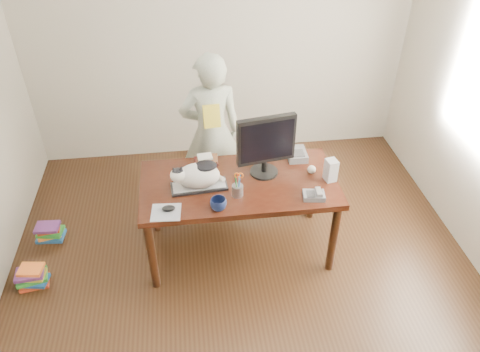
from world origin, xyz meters
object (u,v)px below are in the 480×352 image
object	(u,v)px
book_stack	(206,160)
book_pile_b	(50,232)
monitor	(266,143)
book_pile_a	(32,277)
calculator	(297,154)
mouse	(168,208)
baseball	(312,169)
speaker	(331,170)
pen_cup	(238,189)
person	(211,132)
desk	(238,190)
phone	(314,195)
cat	(197,175)
coffee_mug	(218,204)
keyboard	(199,186)

from	to	relation	value
book_stack	book_pile_b	world-z (taller)	book_stack
monitor	book_pile_a	bearing A→B (deg)	178.63
calculator	book_pile_a	distance (m)	2.45
mouse	baseball	size ratio (longest dim) A/B	1.53
speaker	book_stack	bearing A→B (deg)	148.64
book_pile_a	monitor	bearing A→B (deg)	8.11
mouse	book_stack	size ratio (longest dim) A/B	0.51
pen_cup	book_pile_a	size ratio (longest dim) A/B	0.82
monitor	person	xyz separation A→B (m)	(-0.39, 0.66, -0.27)
desk	person	distance (m)	0.71
mouse	speaker	world-z (taller)	speaker
monitor	pen_cup	size ratio (longest dim) A/B	2.43
phone	mouse	bearing A→B (deg)	-171.81
person	desk	bearing A→B (deg)	99.06
cat	book_stack	world-z (taller)	cat
monitor	phone	bearing A→B (deg)	-56.22
coffee_mug	mouse	bearing A→B (deg)	175.40
cat	baseball	world-z (taller)	cat
pen_cup	person	bearing A→B (deg)	98.40
pen_cup	book_stack	distance (m)	0.51
speaker	book_stack	world-z (taller)	speaker
keyboard	phone	bearing A→B (deg)	-19.30
mouse	cat	bearing A→B (deg)	51.69
keyboard	book_stack	xyz separation A→B (m)	(0.08, 0.33, 0.02)
cat	coffee_mug	size ratio (longest dim) A/B	3.54
phone	book_stack	xyz separation A→B (m)	(-0.80, 0.57, 0.01)
book_pile_b	phone	bearing A→B (deg)	-15.22
mouse	coffee_mug	size ratio (longest dim) A/B	0.85
calculator	desk	bearing A→B (deg)	-157.37
cat	book_stack	bearing A→B (deg)	69.90
book_pile_a	speaker	bearing A→B (deg)	3.26
desk	speaker	distance (m)	0.79
coffee_mug	speaker	xyz separation A→B (m)	(0.94, 0.25, 0.05)
keyboard	monitor	distance (m)	0.63
keyboard	baseball	size ratio (longest dim) A/B	6.68
pen_cup	mouse	distance (m)	0.55
cat	person	world-z (taller)	person
cat	speaker	bearing A→B (deg)	-5.44
monitor	pen_cup	xyz separation A→B (m)	(-0.26, -0.25, -0.24)
baseball	mouse	bearing A→B (deg)	-164.41
monitor	mouse	world-z (taller)	monitor
book_pile_b	monitor	bearing A→B (deg)	-7.86
cat	monitor	distance (m)	0.60
pen_cup	book_pile_b	size ratio (longest dim) A/B	0.86
coffee_mug	book_stack	size ratio (longest dim) A/B	0.61
coffee_mug	cat	bearing A→B (deg)	117.27
person	book_pile_a	bearing A→B (deg)	25.73
calculator	book_pile_b	bearing A→B (deg)	179.69
monitor	mouse	size ratio (longest dim) A/B	5.15
monitor	book_stack	distance (m)	0.59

